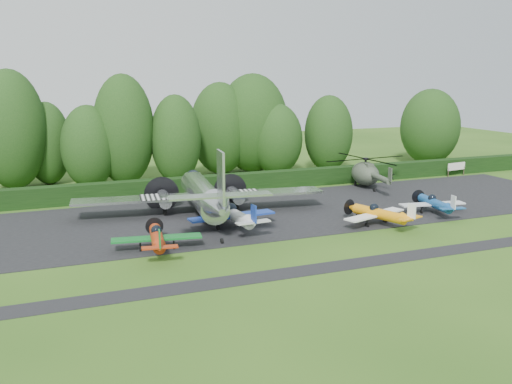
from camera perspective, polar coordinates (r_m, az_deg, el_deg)
name	(u,v)px	position (r m, az deg, el deg)	size (l,w,h in m)	color
ground	(317,241)	(46.24, 6.16, -4.88)	(160.00, 160.00, 0.00)	#2D5317
apron	(269,213)	(54.94, 1.28, -2.11)	(70.00, 18.00, 0.01)	black
taxiway_verge	(357,263)	(41.29, 10.08, -7.05)	(70.00, 2.00, 0.00)	black
hedgerow	(231,191)	(64.95, -2.53, 0.06)	(90.00, 1.60, 2.00)	black
transport_plane	(204,195)	(53.13, -5.22, -0.28)	(23.87, 18.30, 7.65)	silver
light_plane_red	(157,238)	(43.64, -9.87, -4.52)	(6.78, 7.13, 2.60)	#A22D0E
light_plane_white	(234,215)	(49.12, -2.17, -2.32)	(7.75, 8.15, 2.98)	silver
light_plane_orange	(379,214)	(51.35, 12.20, -2.13)	(6.82, 7.17, 2.62)	orange
light_plane_blue	(435,203)	(57.01, 17.43, -1.08)	(6.45, 6.78, 2.48)	navy
helicopter	(366,172)	(68.10, 10.90, 2.01)	(10.86, 12.71, 3.50)	#394233
sign_board	(456,167)	(79.05, 19.41, 2.38)	(3.10, 0.12, 1.74)	#3F3326
tree_0	(124,130)	(69.61, -13.09, 6.04)	(7.21, 7.21, 13.21)	black
tree_1	(434,125)	(95.58, 17.35, 6.45)	(5.82, 5.82, 10.38)	black
tree_4	(11,130)	(71.14, -23.28, 5.73)	(7.75, 7.75, 13.75)	black
tree_5	(47,144)	(72.88, -20.14, 4.58)	(5.50, 5.50, 9.93)	black
tree_6	(277,139)	(75.22, 2.10, 5.28)	(6.75, 6.75, 9.37)	black
tree_7	(430,127)	(87.83, 17.01, 6.26)	(8.60, 8.60, 11.02)	black
tree_8	(176,139)	(69.71, -8.04, 5.23)	(6.08, 6.08, 10.77)	black
tree_9	(220,129)	(75.65, -3.61, 6.35)	(7.86, 7.86, 12.12)	black
tree_10	(329,134)	(78.46, 7.26, 5.82)	(6.53, 6.53, 10.34)	black
tree_11	(253,123)	(77.04, -0.34, 6.89)	(9.53, 9.53, 13.22)	black
tree_12	(89,147)	(68.93, -16.39, 4.35)	(6.32, 6.32, 9.70)	black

